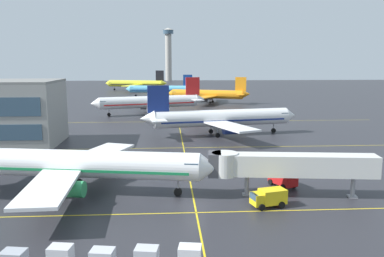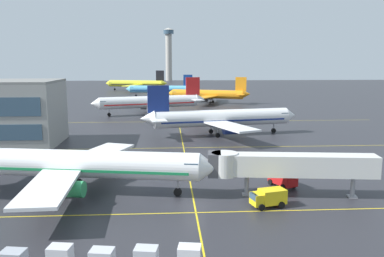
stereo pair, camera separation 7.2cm
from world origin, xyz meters
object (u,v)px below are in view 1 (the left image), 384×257
(baggage_cart_row_fifth, at_px, (190,256))
(baggage_cart_row_second, at_px, (60,256))
(airliner_far_left_stand, at_px, (208,94))
(airliner_distant_taxiway, at_px, (136,84))
(control_tower, at_px, (168,51))
(service_truck_red_van, at_px, (283,178))
(jet_bridge, at_px, (280,165))
(airliner_far_right_stand, at_px, (161,89))
(airliner_front_gate, at_px, (81,164))
(airliner_second_row, at_px, (220,118))
(airliner_third_row, at_px, (151,102))
(service_truck_catering, at_px, (268,197))

(baggage_cart_row_fifth, bearing_deg, baggage_cart_row_second, 176.43)
(airliner_far_left_stand, bearing_deg, airliner_distant_taxiway, 115.53)
(airliner_far_left_stand, xyz_separation_m, control_tower, (-14.81, 179.67, 21.11))
(service_truck_red_van, distance_m, jet_bridge, 5.04)
(airliner_far_right_stand, bearing_deg, baggage_cart_row_second, -92.24)
(airliner_front_gate, height_order, airliner_distant_taxiway, airliner_distant_taxiway)
(airliner_second_row, height_order, control_tower, control_tower)
(airliner_second_row, xyz_separation_m, airliner_distant_taxiway, (-29.46, 140.87, -0.12))
(airliner_far_left_stand, height_order, airliner_distant_taxiway, airliner_distant_taxiway)
(airliner_second_row, relative_size, airliner_third_row, 1.02)
(airliner_second_row, bearing_deg, airliner_third_row, 114.72)
(service_truck_red_van, bearing_deg, airliner_far_right_stand, 97.57)
(airliner_front_gate, height_order, jet_bridge, airliner_front_gate)
(jet_bridge, bearing_deg, airliner_far_right_stand, 96.78)
(airliner_distant_taxiway, height_order, baggage_cart_row_fifth, airliner_distant_taxiway)
(airliner_far_left_stand, xyz_separation_m, baggage_cart_row_fifth, (-14.80, -130.07, -2.61))
(baggage_cart_row_second, distance_m, baggage_cart_row_fifth, 10.83)
(airliner_distant_taxiway, relative_size, service_truck_red_van, 8.03)
(airliner_second_row, height_order, service_truck_catering, airliner_second_row)
(service_truck_catering, height_order, baggage_cart_row_second, service_truck_catering)
(airliner_far_right_stand, xyz_separation_m, baggage_cart_row_fifth, (4.56, -160.59, -2.54))
(control_tower, bearing_deg, service_truck_red_van, -87.22)
(airliner_third_row, distance_m, airliner_far_left_stand, 39.01)
(airliner_far_left_stand, distance_m, baggage_cart_row_second, 131.93)
(airliner_third_row, distance_m, jet_bridge, 82.54)
(airliner_front_gate, relative_size, baggage_cart_row_second, 12.55)
(airliner_far_right_stand, bearing_deg, airliner_front_gate, -93.48)
(airliner_second_row, distance_m, airliner_third_row, 41.40)
(airliner_second_row, height_order, airliner_far_right_stand, airliner_second_row)
(airliner_second_row, bearing_deg, control_tower, 92.39)
(service_truck_catering, bearing_deg, airliner_front_gate, 163.77)
(baggage_cart_row_second, distance_m, jet_bridge, 28.84)
(airliner_front_gate, height_order, control_tower, control_tower)
(airliner_distant_taxiway, height_order, service_truck_catering, airliner_distant_taxiway)
(control_tower, bearing_deg, airliner_second_row, -87.61)
(service_truck_red_van, height_order, baggage_cart_row_fifth, service_truck_red_van)
(service_truck_catering, bearing_deg, baggage_cart_row_second, -148.10)
(baggage_cart_row_second, height_order, control_tower, control_tower)
(control_tower, bearing_deg, airliner_far_right_stand, -91.74)
(airliner_front_gate, distance_m, airliner_third_row, 77.49)
(service_truck_catering, bearing_deg, baggage_cart_row_fifth, -126.40)
(service_truck_catering, xyz_separation_m, baggage_cart_row_second, (-20.89, -13.00, -0.17))
(airliner_far_left_stand, xyz_separation_m, service_truck_red_van, (-0.83, -108.80, -2.43))
(airliner_second_row, xyz_separation_m, service_truck_catering, (-0.33, -46.38, -2.81))
(airliner_front_gate, bearing_deg, jet_bridge, -6.67)
(jet_bridge, bearing_deg, airliner_third_row, 103.58)
(baggage_cart_row_fifth, distance_m, jet_bridge, 21.65)
(service_truck_red_van, relative_size, service_truck_catering, 1.01)
(airliner_front_gate, xyz_separation_m, baggage_cart_row_second, (2.26, -19.74, -2.80))
(service_truck_red_van, xyz_separation_m, baggage_cart_row_fifth, (-13.97, -21.28, -0.17))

